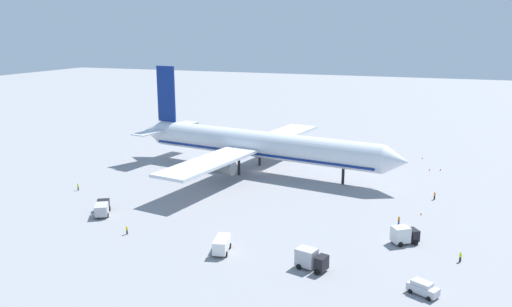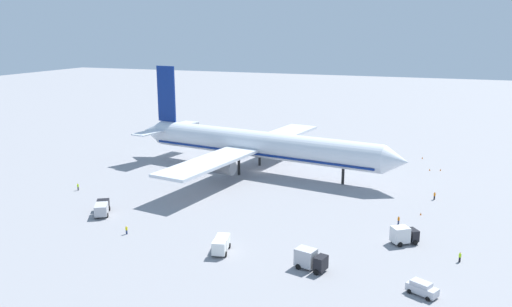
{
  "view_description": "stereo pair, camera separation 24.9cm",
  "coord_description": "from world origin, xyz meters",
  "px_view_note": "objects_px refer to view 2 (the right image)",
  "views": [
    {
      "loc": [
        44.92,
        -122.4,
        36.26
      ],
      "look_at": [
        -2.06,
        2.23,
        4.21
      ],
      "focal_mm": 36.1,
      "sensor_mm": 36.0,
      "label": 1
    },
    {
      "loc": [
        45.16,
        -122.31,
        36.26
      ],
      "look_at": [
        -2.06,
        2.23,
        4.21
      ],
      "focal_mm": 36.1,
      "sensor_mm": 36.0,
      "label": 2
    }
  ],
  "objects_px": {
    "ground_worker_1": "(434,196)",
    "traffic_cone_1": "(440,170)",
    "airliner": "(256,144)",
    "ground_worker_4": "(78,187)",
    "service_truck_0": "(404,235)",
    "traffic_cone_3": "(422,158)",
    "service_truck_3": "(221,244)",
    "ground_worker_3": "(460,257)",
    "service_truck_1": "(102,208)",
    "service_van": "(422,288)",
    "ground_worker_0": "(399,220)",
    "traffic_cone_0": "(430,170)",
    "ground_worker_2": "(126,230)",
    "baggage_cart_0": "(197,123)",
    "service_truck_2": "(310,259)",
    "traffic_cone_2": "(421,214)"
  },
  "relations": [
    {
      "from": "ground_worker_0",
      "to": "ground_worker_3",
      "type": "height_order",
      "value": "ground_worker_3"
    },
    {
      "from": "service_van",
      "to": "traffic_cone_1",
      "type": "relative_size",
      "value": 8.52
    },
    {
      "from": "service_truck_2",
      "to": "service_van",
      "type": "distance_m",
      "value": 16.95
    },
    {
      "from": "service_truck_3",
      "to": "traffic_cone_1",
      "type": "bearing_deg",
      "value": 63.91
    },
    {
      "from": "service_truck_0",
      "to": "ground_worker_4",
      "type": "distance_m",
      "value": 73.67
    },
    {
      "from": "ground_worker_3",
      "to": "traffic_cone_3",
      "type": "distance_m",
      "value": 69.67
    },
    {
      "from": "service_truck_0",
      "to": "traffic_cone_3",
      "type": "relative_size",
      "value": 9.19
    },
    {
      "from": "baggage_cart_0",
      "to": "ground_worker_3",
      "type": "height_order",
      "value": "ground_worker_3"
    },
    {
      "from": "service_truck_3",
      "to": "baggage_cart_0",
      "type": "height_order",
      "value": "service_truck_3"
    },
    {
      "from": "airliner",
      "to": "service_truck_0",
      "type": "xyz_separation_m",
      "value": [
        40.86,
        -35.36,
        -5.55
      ]
    },
    {
      "from": "airliner",
      "to": "traffic_cone_1",
      "type": "distance_m",
      "value": 49.39
    },
    {
      "from": "service_truck_0",
      "to": "ground_worker_4",
      "type": "bearing_deg",
      "value": 176.17
    },
    {
      "from": "service_truck_3",
      "to": "service_truck_0",
      "type": "bearing_deg",
      "value": 27.09
    },
    {
      "from": "service_truck_2",
      "to": "ground_worker_2",
      "type": "relative_size",
      "value": 3.33
    },
    {
      "from": "traffic_cone_3",
      "to": "ground_worker_3",
      "type": "bearing_deg",
      "value": -82.03
    },
    {
      "from": "ground_worker_1",
      "to": "traffic_cone_0",
      "type": "relative_size",
      "value": 3.17
    },
    {
      "from": "ground_worker_4",
      "to": "traffic_cone_3",
      "type": "distance_m",
      "value": 94.36
    },
    {
      "from": "airliner",
      "to": "traffic_cone_1",
      "type": "bearing_deg",
      "value": 21.05
    },
    {
      "from": "ground_worker_0",
      "to": "traffic_cone_3",
      "type": "height_order",
      "value": "ground_worker_0"
    },
    {
      "from": "traffic_cone_0",
      "to": "ground_worker_2",
      "type": "bearing_deg",
      "value": -127.23
    },
    {
      "from": "traffic_cone_0",
      "to": "service_truck_0",
      "type": "bearing_deg",
      "value": -92.33
    },
    {
      "from": "traffic_cone_1",
      "to": "baggage_cart_0",
      "type": "bearing_deg",
      "value": 158.06
    },
    {
      "from": "ground_worker_4",
      "to": "ground_worker_1",
      "type": "bearing_deg",
      "value": 15.97
    },
    {
      "from": "ground_worker_4",
      "to": "service_van",
      "type": "bearing_deg",
      "value": -16.1
    },
    {
      "from": "service_truck_2",
      "to": "service_truck_3",
      "type": "bearing_deg",
      "value": 176.86
    },
    {
      "from": "service_truck_1",
      "to": "traffic_cone_2",
      "type": "xyz_separation_m",
      "value": [
        60.22,
        22.38,
        -1.14
      ]
    },
    {
      "from": "ground_worker_2",
      "to": "traffic_cone_2",
      "type": "relative_size",
      "value": 2.91
    },
    {
      "from": "service_truck_1",
      "to": "ground_worker_3",
      "type": "xyz_separation_m",
      "value": [
        67.39,
        2.12,
        -0.56
      ]
    },
    {
      "from": "airliner",
      "to": "ground_worker_3",
      "type": "xyz_separation_m",
      "value": [
        50.04,
        -39.66,
        -6.35
      ]
    },
    {
      "from": "airliner",
      "to": "service_truck_1",
      "type": "bearing_deg",
      "value": -112.56
    },
    {
      "from": "service_truck_3",
      "to": "ground_worker_0",
      "type": "height_order",
      "value": "service_truck_3"
    },
    {
      "from": "ground_worker_4",
      "to": "traffic_cone_0",
      "type": "relative_size",
      "value": 3.06
    },
    {
      "from": "ground_worker_1",
      "to": "traffic_cone_1",
      "type": "height_order",
      "value": "ground_worker_1"
    },
    {
      "from": "service_truck_0",
      "to": "ground_worker_2",
      "type": "xyz_separation_m",
      "value": [
        -47.59,
        -13.44,
        -0.85
      ]
    },
    {
      "from": "traffic_cone_1",
      "to": "traffic_cone_3",
      "type": "xyz_separation_m",
      "value": [
        -5.27,
        11.77,
        0.0
      ]
    },
    {
      "from": "ground_worker_2",
      "to": "traffic_cone_1",
      "type": "bearing_deg",
      "value": 51.72
    },
    {
      "from": "service_truck_1",
      "to": "service_van",
      "type": "height_order",
      "value": "service_truck_1"
    },
    {
      "from": "service_truck_0",
      "to": "ground_worker_4",
      "type": "relative_size",
      "value": 3.01
    },
    {
      "from": "service_truck_3",
      "to": "traffic_cone_0",
      "type": "height_order",
      "value": "service_truck_3"
    },
    {
      "from": "airliner",
      "to": "ground_worker_0",
      "type": "height_order",
      "value": "airliner"
    },
    {
      "from": "airliner",
      "to": "service_van",
      "type": "xyz_separation_m",
      "value": [
        44.97,
        -52.85,
        -6.17
      ]
    },
    {
      "from": "ground_worker_3",
      "to": "traffic_cone_3",
      "type": "relative_size",
      "value": 3.05
    },
    {
      "from": "ground_worker_3",
      "to": "service_truck_1",
      "type": "bearing_deg",
      "value": -178.2
    },
    {
      "from": "traffic_cone_3",
      "to": "service_truck_3",
      "type": "bearing_deg",
      "value": -109.3
    },
    {
      "from": "ground_worker_0",
      "to": "traffic_cone_3",
      "type": "distance_m",
      "value": 55.59
    },
    {
      "from": "service_truck_1",
      "to": "service_van",
      "type": "xyz_separation_m",
      "value": [
        62.33,
        -11.07,
        -0.38
      ]
    },
    {
      "from": "service_truck_2",
      "to": "traffic_cone_3",
      "type": "height_order",
      "value": "service_truck_2"
    },
    {
      "from": "airliner",
      "to": "ground_worker_0",
      "type": "bearing_deg",
      "value": -33.83
    },
    {
      "from": "ground_worker_2",
      "to": "airliner",
      "type": "bearing_deg",
      "value": 82.15
    },
    {
      "from": "baggage_cart_0",
      "to": "ground_worker_3",
      "type": "xyz_separation_m",
      "value": [
        95.25,
        -93.82,
        0.08
      ]
    }
  ]
}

